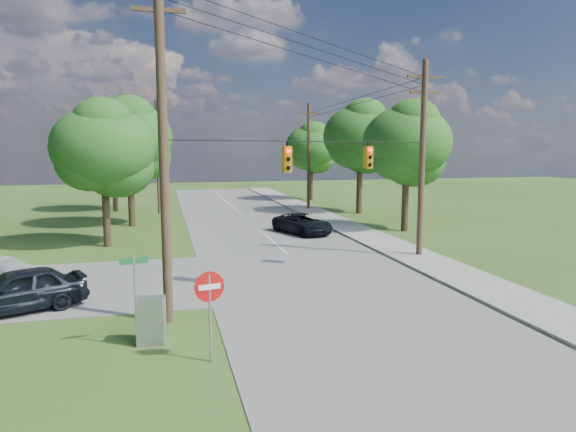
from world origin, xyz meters
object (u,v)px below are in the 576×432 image
object	(u,v)px
pole_sw	(163,139)
car_main_north	(302,224)
pole_north_w	(158,156)
pole_ne	(422,156)
pole_north_e	(309,156)
control_cabinet	(151,321)
car_cross_dark	(18,290)
do_not_enter_sign	(210,297)

from	to	relation	value
pole_sw	car_main_north	world-z (taller)	pole_sw
pole_sw	car_main_north	distance (m)	19.44
pole_north_w	pole_ne	bearing A→B (deg)	-57.71
pole_north_e	control_cabinet	size ratio (longest dim) A/B	6.88
car_cross_dark	do_not_enter_sign	size ratio (longest dim) A/B	1.80
car_cross_dark	do_not_enter_sign	world-z (taller)	do_not_enter_sign
car_main_north	control_cabinet	distance (m)	20.61
control_cabinet	do_not_enter_sign	bearing A→B (deg)	-37.50
pole_north_e	car_cross_dark	xyz separation A→B (m)	(-18.77, -27.30, -4.30)
pole_ne	pole_north_e	bearing A→B (deg)	90.00
do_not_enter_sign	pole_ne	bearing A→B (deg)	29.74
pole_north_e	car_cross_dark	world-z (taller)	pole_north_e
pole_sw	do_not_enter_sign	size ratio (longest dim) A/B	4.62
pole_north_w	control_cabinet	world-z (taller)	pole_north_w
pole_sw	do_not_enter_sign	xyz separation A→B (m)	(1.10, -3.71, -4.35)
pole_north_e	car_main_north	world-z (taller)	pole_north_e
car_cross_dark	pole_ne	bearing A→B (deg)	81.99
pole_ne	car_main_north	size ratio (longest dim) A/B	2.13
car_cross_dark	car_main_north	distance (m)	20.09
pole_ne	car_main_north	xyz separation A→B (m)	(-4.27, 8.60, -4.75)
control_cabinet	do_not_enter_sign	distance (m)	2.65
pole_sw	pole_north_w	size ratio (longest dim) A/B	1.20
pole_ne	pole_north_w	distance (m)	26.03
control_cabinet	do_not_enter_sign	world-z (taller)	do_not_enter_sign
car_main_north	car_cross_dark	bearing A→B (deg)	-156.65
pole_sw	pole_ne	world-z (taller)	pole_sw
pole_ne	pole_north_e	distance (m)	22.00
pole_sw	control_cabinet	size ratio (longest dim) A/B	8.26
pole_sw	car_cross_dark	distance (m)	7.89
pole_sw	do_not_enter_sign	world-z (taller)	pole_sw
car_main_north	pole_ne	bearing A→B (deg)	-84.02
pole_ne	do_not_enter_sign	xyz separation A→B (m)	(-12.40, -11.31, -3.59)
pole_ne	do_not_enter_sign	bearing A→B (deg)	-137.64
pole_north_w	control_cabinet	bearing A→B (deg)	-90.22
car_main_north	do_not_enter_sign	size ratio (longest dim) A/B	1.90
car_main_north	control_cabinet	size ratio (longest dim) A/B	3.39
car_cross_dark	car_main_north	world-z (taller)	car_cross_dark
pole_sw	pole_north_w	world-z (taller)	pole_sw
pole_north_e	pole_north_w	xyz separation A→B (m)	(-13.90, 0.00, 0.00)
car_cross_dark	pole_north_w	bearing A→B (deg)	146.10
pole_north_w	do_not_enter_sign	xyz separation A→B (m)	(1.50, -33.31, -3.25)
pole_ne	pole_sw	bearing A→B (deg)	-150.62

